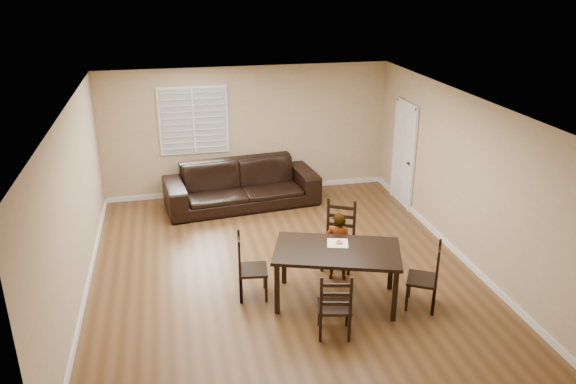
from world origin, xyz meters
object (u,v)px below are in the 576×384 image
object	(u,v)px
chair_near	(340,236)
chair_left	(245,269)
child	(338,246)
chair_right	(431,279)
chair_far	(335,310)
dining_table	(337,255)
donut	(339,242)
sofa	(242,184)

from	to	relation	value
chair_near	chair_left	size ratio (longest dim) A/B	1.10
child	chair_right	bearing A→B (deg)	153.07
chair_near	chair_far	distance (m)	2.04
dining_table	chair_near	distance (m)	1.15
chair_far	donut	bearing A→B (deg)	-96.51
child	chair_left	bearing A→B (deg)	26.05
chair_left	donut	size ratio (longest dim) A/B	9.48
child	chair_near	bearing A→B (deg)	-92.90
child	sofa	xyz separation A→B (m)	(-1.04, 3.24, -0.11)
dining_table	chair_far	xyz separation A→B (m)	(-0.28, -0.87, -0.31)
child	donut	xyz separation A→B (m)	(-0.12, -0.42, 0.30)
chair_near	dining_table	bearing A→B (deg)	-82.21
chair_right	child	world-z (taller)	child
dining_table	child	bearing A→B (deg)	90.00
chair_left	donut	bearing A→B (deg)	-92.62
donut	chair_right	bearing A→B (deg)	-28.20
chair_near	chair_right	world-z (taller)	chair_near
donut	sofa	world-z (taller)	sofa
chair_far	donut	world-z (taller)	chair_far
dining_table	chair_left	xyz separation A→B (m)	(-1.27, 0.40, -0.29)
chair_left	chair_far	bearing A→B (deg)	-135.68
chair_far	child	bearing A→B (deg)	-95.56
chair_near	chair_left	distance (m)	1.77
chair_left	sofa	world-z (taller)	chair_left
chair_right	donut	distance (m)	1.39
sofa	dining_table	bearing A→B (deg)	-84.26
chair_far	donut	distance (m)	1.19
child	dining_table	bearing A→B (deg)	89.51
dining_table	chair_right	bearing A→B (deg)	-0.96
dining_table	chair_right	xyz separation A→B (m)	(1.25, -0.45, -0.29)
chair_near	child	xyz separation A→B (m)	(-0.17, -0.45, 0.06)
chair_far	chair_left	xyz separation A→B (m)	(-0.99, 1.28, 0.02)
chair_near	donut	world-z (taller)	chair_near
chair_left	child	world-z (taller)	child
chair_right	child	xyz separation A→B (m)	(-1.05, 1.05, 0.11)
chair_left	chair_right	bearing A→B (deg)	-101.94
dining_table	donut	bearing A→B (deg)	83.66
dining_table	chair_right	size ratio (longest dim) A/B	2.01
donut	sofa	xyz separation A→B (m)	(-0.92, 3.67, -0.41)
chair_far	chair_near	bearing A→B (deg)	-96.23
dining_table	chair_right	world-z (taller)	chair_right
chair_far	sofa	xyz separation A→B (m)	(-0.55, 4.72, 0.01)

